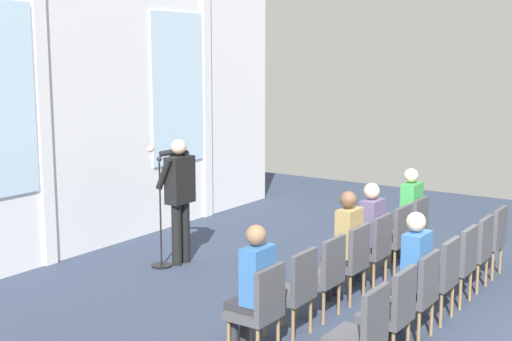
{
  "coord_description": "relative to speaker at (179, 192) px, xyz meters",
  "views": [
    {
      "loc": [
        -7.38,
        -2.38,
        2.97
      ],
      "look_at": [
        0.02,
        2.63,
        1.46
      ],
      "focal_mm": 49.89,
      "sensor_mm": 36.0,
      "label": 1
    }
  ],
  "objects": [
    {
      "name": "ground_plane",
      "position": [
        -0.05,
        -3.96,
        -1.03
      ],
      "size": [
        14.31,
        14.31,
        0.0
      ],
      "primitive_type": "plane",
      "color": "#2D384C"
    },
    {
      "name": "rear_partition",
      "position": [
        -0.03,
        1.54,
        1.1
      ],
      "size": [
        9.0,
        0.14,
        4.23
      ],
      "color": "silver",
      "rests_on": "ground"
    },
    {
      "name": "speaker",
      "position": [
        0.0,
        0.0,
        0.0
      ],
      "size": [
        0.51,
        0.69,
        1.77
      ],
      "color": "black",
      "rests_on": "ground"
    },
    {
      "name": "mic_stand",
      "position": [
        -0.27,
        0.11,
        -0.7
      ],
      "size": [
        0.28,
        0.28,
        1.55
      ],
      "color": "black",
      "rests_on": "ground"
    },
    {
      "name": "chair_r0_c0",
      "position": [
        -1.99,
        -2.69,
        -0.5
      ],
      "size": [
        0.46,
        0.44,
        0.94
      ],
      "color": "olive",
      "rests_on": "ground"
    },
    {
      "name": "audience_r0_c0",
      "position": [
        -1.99,
        -2.61,
        -0.29
      ],
      "size": [
        0.36,
        0.39,
        1.33
      ],
      "color": "#2D2D33",
      "rests_on": "ground"
    },
    {
      "name": "chair_r0_c1",
      "position": [
        -1.34,
        -2.69,
        -0.5
      ],
      "size": [
        0.46,
        0.44,
        0.94
      ],
      "color": "olive",
      "rests_on": "ground"
    },
    {
      "name": "chair_r0_c2",
      "position": [
        -0.7,
        -2.69,
        -0.5
      ],
      "size": [
        0.46,
        0.44,
        0.94
      ],
      "color": "olive",
      "rests_on": "ground"
    },
    {
      "name": "chair_r0_c3",
      "position": [
        -0.05,
        -2.69,
        -0.5
      ],
      "size": [
        0.46,
        0.44,
        0.94
      ],
      "color": "olive",
      "rests_on": "ground"
    },
    {
      "name": "audience_r0_c3",
      "position": [
        -0.05,
        -2.61,
        -0.29
      ],
      "size": [
        0.36,
        0.39,
        1.34
      ],
      "color": "#2D2D33",
      "rests_on": "ground"
    },
    {
      "name": "chair_r0_c4",
      "position": [
        0.59,
        -2.69,
        -0.5
      ],
      "size": [
        0.46,
        0.44,
        0.94
      ],
      "color": "olive",
      "rests_on": "ground"
    },
    {
      "name": "audience_r0_c4",
      "position": [
        0.59,
        -2.61,
        -0.29
      ],
      "size": [
        0.36,
        0.39,
        1.34
      ],
      "color": "#2D2D33",
      "rests_on": "ground"
    },
    {
      "name": "chair_r0_c5",
      "position": [
        1.24,
        -2.69,
        -0.5
      ],
      "size": [
        0.46,
        0.44,
        0.94
      ],
      "color": "olive",
      "rests_on": "ground"
    },
    {
      "name": "chair_r0_c6",
      "position": [
        1.88,
        -2.69,
        -0.5
      ],
      "size": [
        0.46,
        0.44,
        0.94
      ],
      "color": "olive",
      "rests_on": "ground"
    },
    {
      "name": "audience_r0_c6",
      "position": [
        1.88,
        -2.61,
        -0.28
      ],
      "size": [
        0.36,
        0.39,
        1.35
      ],
      "color": "#2D2D33",
      "rests_on": "ground"
    },
    {
      "name": "chair_r1_c0",
      "position": [
        -1.99,
        -3.79,
        -0.5
      ],
      "size": [
        0.46,
        0.44,
        0.94
      ],
      "color": "olive",
      "rests_on": "ground"
    },
    {
      "name": "chair_r1_c1",
      "position": [
        -1.34,
        -3.79,
        -0.5
      ],
      "size": [
        0.46,
        0.44,
        0.94
      ],
      "color": "olive",
      "rests_on": "ground"
    },
    {
      "name": "chair_r1_c2",
      "position": [
        -0.7,
        -3.79,
        -0.5
      ],
      "size": [
        0.46,
        0.44,
        0.94
      ],
      "color": "olive",
      "rests_on": "ground"
    },
    {
      "name": "audience_r1_c2",
      "position": [
        -0.7,
        -3.71,
        -0.28
      ],
      "size": [
        0.36,
        0.39,
        1.35
      ],
      "color": "#2D2D33",
      "rests_on": "ground"
    },
    {
      "name": "chair_r1_c3",
      "position": [
        -0.05,
        -3.79,
        -0.5
      ],
      "size": [
        0.46,
        0.44,
        0.94
      ],
      "color": "olive",
      "rests_on": "ground"
    },
    {
      "name": "chair_r1_c4",
      "position": [
        0.59,
        -3.79,
        -0.5
      ],
      "size": [
        0.46,
        0.44,
        0.94
      ],
      "color": "olive",
      "rests_on": "ground"
    },
    {
      "name": "chair_r1_c5",
      "position": [
        1.24,
        -3.79,
        -0.5
      ],
      "size": [
        0.46,
        0.44,
        0.94
      ],
      "color": "olive",
      "rests_on": "ground"
    },
    {
      "name": "chair_r1_c6",
      "position": [
        1.88,
        -3.79,
        -0.5
      ],
      "size": [
        0.46,
        0.44,
        0.94
      ],
      "color": "olive",
      "rests_on": "ground"
    }
  ]
}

